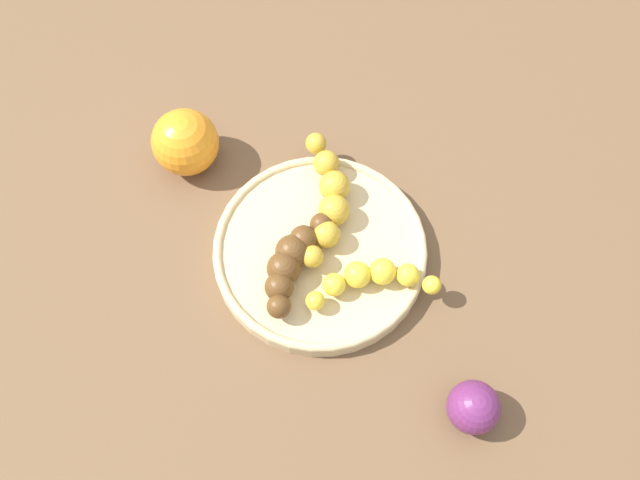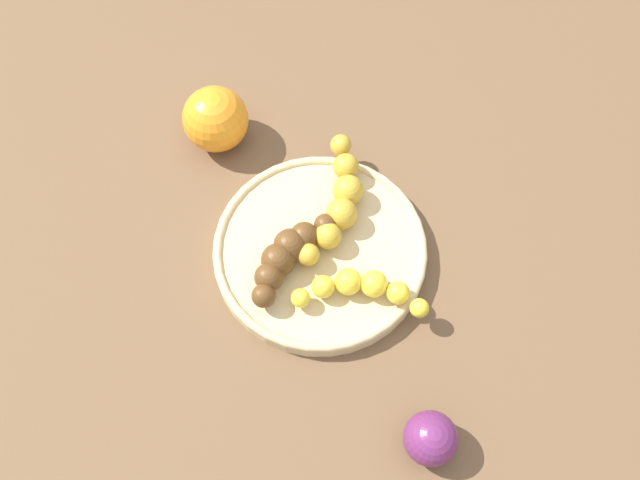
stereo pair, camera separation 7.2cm
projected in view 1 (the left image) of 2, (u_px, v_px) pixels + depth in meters
ground_plane at (320, 255)px, 0.75m from camera, size 2.40×2.40×0.00m
fruit_bowl at (320, 250)px, 0.74m from camera, size 0.23×0.23×0.02m
banana_overripe at (291, 261)px, 0.71m from camera, size 0.12×0.06×0.04m
banana_yellow at (371, 279)px, 0.70m from camera, size 0.06×0.14×0.03m
banana_spotted at (329, 198)px, 0.74m from camera, size 0.16×0.06×0.03m
plum_purple at (473, 407)px, 0.65m from camera, size 0.05×0.05×0.05m
orange_fruit at (185, 142)px, 0.77m from camera, size 0.08×0.08×0.08m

